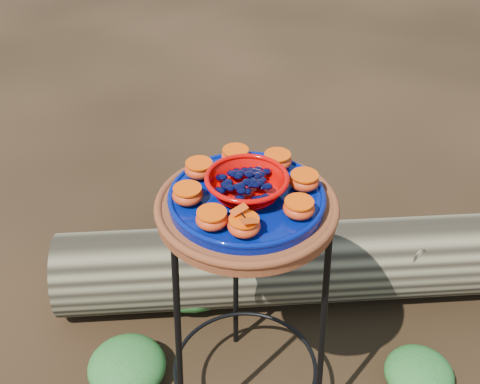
{
  "coord_description": "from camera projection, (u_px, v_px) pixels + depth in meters",
  "views": [
    {
      "loc": [
        -0.16,
        -1.06,
        1.55
      ],
      "look_at": [
        -0.02,
        0.0,
        0.77
      ],
      "focal_mm": 45.0,
      "sensor_mm": 36.0,
      "label": 1
    }
  ],
  "objects": [
    {
      "name": "foliage_back",
      "position": [
        192.0,
        271.0,
        2.1
      ],
      "size": [
        0.35,
        0.35,
        0.17
      ],
      "primitive_type": "ellipsoid",
      "color": "#18541D",
      "rests_on": "ground"
    },
    {
      "name": "orange_half_6",
      "position": [
        188.0,
        195.0,
        1.3
      ],
      "size": [
        0.07,
        0.07,
        0.04
      ],
      "primitive_type": "ellipsoid",
      "color": "red",
      "rests_on": "cobalt_plate"
    },
    {
      "name": "glass_gems",
      "position": [
        247.0,
        172.0,
        1.3
      ],
      "size": [
        0.14,
        0.14,
        0.02
      ],
      "primitive_type": null,
      "color": "black",
      "rests_on": "red_bowl"
    },
    {
      "name": "plant_stand",
      "position": [
        246.0,
        319.0,
        1.58
      ],
      "size": [
        0.44,
        0.44,
        0.7
      ],
      "primitive_type": null,
      "color": "black",
      "rests_on": "ground"
    },
    {
      "name": "foliage_left",
      "position": [
        127.0,
        365.0,
        1.81
      ],
      "size": [
        0.24,
        0.24,
        0.12
      ],
      "primitive_type": "ellipsoid",
      "color": "#18541D",
      "rests_on": "ground"
    },
    {
      "name": "orange_half_7",
      "position": [
        212.0,
        219.0,
        1.24
      ],
      "size": [
        0.07,
        0.07,
        0.04
      ],
      "primitive_type": "ellipsoid",
      "color": "red",
      "rests_on": "cobalt_plate"
    },
    {
      "name": "terracotta_saucer",
      "position": [
        247.0,
        209.0,
        1.36
      ],
      "size": [
        0.41,
        0.41,
        0.03
      ],
      "primitive_type": "cylinder",
      "color": "brown",
      "rests_on": "plant_stand"
    },
    {
      "name": "butterfly",
      "position": [
        244.0,
        216.0,
        1.2
      ],
      "size": [
        0.09,
        0.07,
        0.01
      ],
      "primitive_type": null,
      "rotation": [
        0.0,
        0.0,
        0.37
      ],
      "color": "#C13809",
      "rests_on": "orange_half_0"
    },
    {
      "name": "orange_half_3",
      "position": [
        277.0,
        161.0,
        1.41
      ],
      "size": [
        0.07,
        0.07,
        0.04
      ],
      "primitive_type": "ellipsoid",
      "color": "red",
      "rests_on": "cobalt_plate"
    },
    {
      "name": "orange_half_4",
      "position": [
        236.0,
        156.0,
        1.43
      ],
      "size": [
        0.07,
        0.07,
        0.04
      ],
      "primitive_type": "ellipsoid",
      "color": "red",
      "rests_on": "cobalt_plate"
    },
    {
      "name": "cobalt_plate",
      "position": [
        247.0,
        199.0,
        1.34
      ],
      "size": [
        0.35,
        0.35,
        0.02
      ],
      "primitive_type": "cylinder",
      "color": "#000A3D",
      "rests_on": "terracotta_saucer"
    },
    {
      "name": "orange_half_5",
      "position": [
        199.0,
        169.0,
        1.38
      ],
      "size": [
        0.07,
        0.07,
        0.04
      ],
      "primitive_type": "ellipsoid",
      "color": "red",
      "rests_on": "cobalt_plate"
    },
    {
      "name": "driftwood_log",
      "position": [
        281.0,
        264.0,
        2.05
      ],
      "size": [
        1.52,
        0.48,
        0.28
      ],
      "primitive_type": null,
      "rotation": [
        0.0,
        0.0,
        -0.06
      ],
      "color": "black",
      "rests_on": "ground"
    },
    {
      "name": "orange_half_0",
      "position": [
        244.0,
        226.0,
        1.22
      ],
      "size": [
        0.07,
        0.07,
        0.04
      ],
      "primitive_type": "ellipsoid",
      "color": "red",
      "rests_on": "cobalt_plate"
    },
    {
      "name": "red_bowl",
      "position": [
        247.0,
        186.0,
        1.32
      ],
      "size": [
        0.18,
        0.18,
        0.05
      ],
      "primitive_type": null,
      "color": "#C20301",
      "rests_on": "cobalt_plate"
    },
    {
      "name": "orange_half_2",
      "position": [
        304.0,
        181.0,
        1.35
      ],
      "size": [
        0.07,
        0.07,
        0.04
      ],
      "primitive_type": "ellipsoid",
      "color": "red",
      "rests_on": "cobalt_plate"
    },
    {
      "name": "foliage_right",
      "position": [
        419.0,
        373.0,
        1.8
      ],
      "size": [
        0.21,
        0.21,
        0.1
      ],
      "primitive_type": "ellipsoid",
      "color": "#18541D",
      "rests_on": "ground"
    },
    {
      "name": "orange_half_1",
      "position": [
        299.0,
        208.0,
        1.27
      ],
      "size": [
        0.07,
        0.07,
        0.04
      ],
      "primitive_type": "ellipsoid",
      "color": "red",
      "rests_on": "cobalt_plate"
    }
  ]
}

